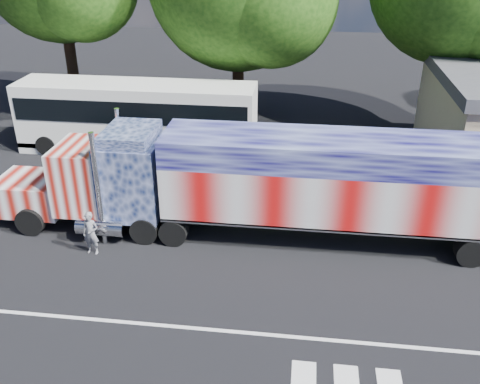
# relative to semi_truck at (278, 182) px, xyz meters

# --- Properties ---
(ground) EXTENTS (100.00, 100.00, 0.00)m
(ground) POSITION_rel_semi_truck_xyz_m (-1.49, -2.99, -2.42)
(ground) COLOR black
(lane_markings) EXTENTS (30.00, 2.67, 0.01)m
(lane_markings) POSITION_rel_semi_truck_xyz_m (0.22, -6.76, -2.42)
(lane_markings) COLOR silver
(lane_markings) RESTS_ON ground
(semi_truck) EXTENTS (22.09, 3.49, 4.71)m
(semi_truck) POSITION_rel_semi_truck_xyz_m (0.00, 0.00, 0.00)
(semi_truck) COLOR black
(semi_truck) RESTS_ON ground
(coach_bus) EXTENTS (13.09, 3.05, 3.81)m
(coach_bus) POSITION_rel_semi_truck_xyz_m (-8.29, 8.35, -0.45)
(coach_bus) COLOR white
(coach_bus) RESTS_ON ground
(woman) EXTENTS (0.68, 0.48, 1.76)m
(woman) POSITION_rel_semi_truck_xyz_m (-6.99, -2.19, -1.54)
(woman) COLOR slate
(woman) RESTS_ON ground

